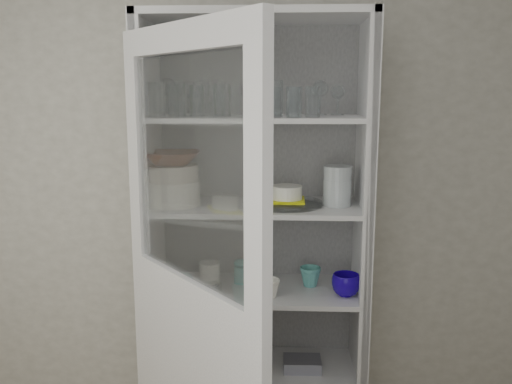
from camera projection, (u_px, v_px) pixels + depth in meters
The scene contains 37 objects.
wall_back at pixel (218, 186), 2.70m from camera, with size 3.60×0.02×2.60m, color gray.
pantry_cabinet at pixel (257, 266), 2.60m from camera, with size 1.00×0.45×2.10m.
cupboard_door at pixel (192, 338), 2.00m from camera, with size 0.61×0.72×2.00m.
tumbler_0 at pixel (157, 100), 2.27m from camera, with size 0.07×0.07×0.14m, color silver.
tumbler_1 at pixel (197, 101), 2.26m from camera, with size 0.07×0.07×0.13m, color silver.
tumbler_2 at pixel (222, 100), 2.28m from camera, with size 0.07×0.07×0.14m, color silver.
tumbler_3 at pixel (274, 99), 2.25m from camera, with size 0.08×0.08×0.15m, color silver.
tumbler_4 at pixel (294, 102), 2.25m from camera, with size 0.06×0.06×0.12m, color silver.
tumbler_5 at pixel (294, 102), 2.23m from camera, with size 0.06×0.06×0.13m, color silver.
tumbler_6 at pixel (313, 102), 2.25m from camera, with size 0.06×0.06×0.13m, color silver.
tumbler_7 at pixel (185, 100), 2.37m from camera, with size 0.07×0.07×0.14m, color silver.
tumbler_8 at pixel (201, 99), 2.40m from camera, with size 0.07×0.07×0.15m, color silver.
tumbler_9 at pixel (253, 102), 2.38m from camera, with size 0.06×0.06×0.12m, color silver.
tumbler_10 at pixel (274, 101), 2.41m from camera, with size 0.06×0.06×0.13m, color silver.
tumbler_11 at pixel (254, 98), 2.38m from camera, with size 0.08×0.08×0.15m, color silver.
goblet_0 at pixel (168, 95), 2.49m from camera, with size 0.08×0.08×0.18m, color silver, non-canonical shape.
goblet_1 at pixel (249, 97), 2.48m from camera, with size 0.07×0.07×0.16m, color silver, non-canonical shape.
goblet_2 at pixel (320, 96), 2.45m from camera, with size 0.08×0.08×0.17m, color silver, non-canonical shape.
goblet_3 at pixel (338, 98), 2.45m from camera, with size 0.07×0.07×0.15m, color silver, non-canonical shape.
plate_stack_front at pixel (173, 193), 2.45m from camera, with size 0.25×0.25×0.11m, color white.
plate_stack_back at pixel (171, 190), 2.58m from camera, with size 0.20×0.20×0.08m, color white.
cream_bowl at pixel (173, 173), 2.43m from camera, with size 0.23×0.23×0.07m, color beige.
terracotta_bowl at pixel (172, 158), 2.42m from camera, with size 0.25×0.25×0.06m, color brown.
glass_platter at pixel (287, 203), 2.45m from camera, with size 0.33×0.33×0.02m, color silver.
yellow_trivet at pixel (287, 200), 2.44m from camera, with size 0.16×0.16×0.01m, color yellow.
white_ramekin at pixel (287, 192), 2.44m from camera, with size 0.14×0.14×0.06m, color white.
grey_bowl_stack at pixel (337, 186), 2.42m from camera, with size 0.12×0.12×0.18m, color #ADB5B7.
mug_blue at pixel (346, 285), 2.44m from camera, with size 0.13×0.13×0.10m, color #110B90.
mug_teal at pixel (310, 277), 2.55m from camera, with size 0.10×0.10×0.09m, color #17776F.
mug_white at pixel (270, 288), 2.42m from camera, with size 0.09×0.09×0.08m, color white.
teal_jar at pixel (243, 273), 2.60m from camera, with size 0.08×0.08×0.10m.
measuring_cups at pixel (206, 286), 2.50m from camera, with size 0.10×0.10×0.04m, color #B9B9B9.
white_canister at pixel (210, 274), 2.55m from camera, with size 0.10×0.10×0.12m, color white.
cream_dish at pixel (198, 358), 2.61m from camera, with size 0.26×0.26×0.08m, color beige.
tin_box at pixel (302, 364), 2.58m from camera, with size 0.18×0.13×0.05m, color gray.
tumbler_12 at pixel (216, 101), 2.32m from camera, with size 0.07×0.07×0.13m, color silver.
tumbler_13 at pixel (178, 100), 2.28m from camera, with size 0.07×0.07×0.15m, color silver.
Camera 1 is at (0.32, -1.15, 1.77)m, focal length 38.00 mm.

